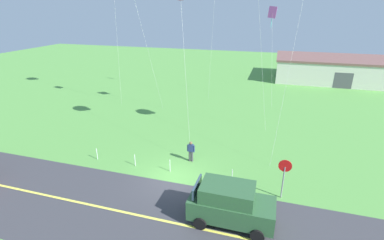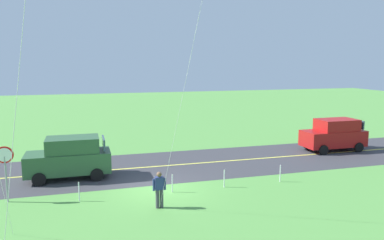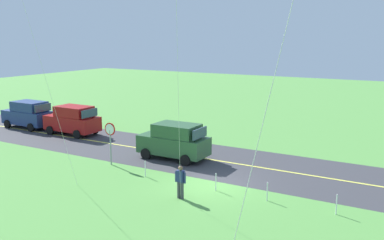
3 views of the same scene
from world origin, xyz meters
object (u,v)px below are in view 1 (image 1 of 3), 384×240
Objects in this scene: car_suv_foreground at (230,204)px; warehouse_distant at (338,69)px; person_adult_near at (191,151)px; stop_sign at (284,171)px; kite_cyan_top at (272,14)px.

warehouse_distant reaches higher than car_suv_foreground.
person_adult_near is (-3.80, 5.51, -0.29)m from car_suv_foreground.
car_suv_foreground is 1.72× the size of stop_sign.
stop_sign is 20.90m from kite_cyan_top.
kite_cyan_top is 18.96m from warehouse_distant.
kite_cyan_top reaches higher than car_suv_foreground.
kite_cyan_top is 0.59× the size of warehouse_distant.
warehouse_distant is at bearing 53.79° from kite_cyan_top.
person_adult_near is at bearing 158.23° from stop_sign.
car_suv_foreground is 23.77m from kite_cyan_top.
warehouse_distant is at bearing 73.55° from car_suv_foreground.
warehouse_distant reaches higher than stop_sign.
kite_cyan_top is at bearing 96.36° from stop_sign.
warehouse_distant is (10.11, 13.81, -8.14)m from kite_cyan_top.
kite_cyan_top is at bearing 68.34° from person_adult_near.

